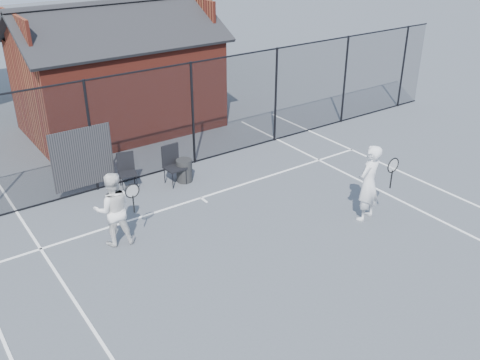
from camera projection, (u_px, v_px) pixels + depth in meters
ground at (273, 252)px, 11.63m from camera, size 80.00×80.00×0.00m
court_lines at (314, 282)px, 10.65m from camera, size 11.02×18.00×0.01m
fence at (151, 125)px, 14.48m from camera, size 22.04×3.00×3.00m
clubhouse at (119, 81)px, 17.76m from camera, size 6.50×4.36×4.19m
player_front at (369, 183)px, 12.48m from camera, size 0.89×0.69×1.90m
player_back at (113, 209)px, 11.57m from camera, size 1.00×0.85×1.71m
chair_left at (128, 172)px, 14.13m from camera, size 0.55×0.57×0.94m
chair_right at (175, 166)px, 14.32m from camera, size 0.53×0.55×1.06m
waste_bin at (184, 170)px, 14.56m from camera, size 0.53×0.53×0.64m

